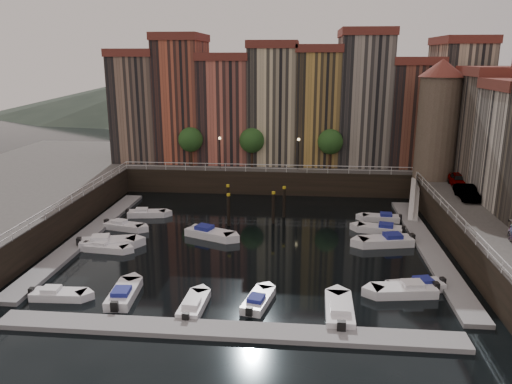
# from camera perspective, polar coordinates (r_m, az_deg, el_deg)

# --- Properties ---
(ground) EXTENTS (200.00, 200.00, 0.00)m
(ground) POSITION_cam_1_polar(r_m,az_deg,el_deg) (48.27, -0.33, -5.41)
(ground) COLOR black
(ground) RESTS_ON ground
(quay_far) EXTENTS (80.00, 20.00, 3.00)m
(quay_far) POSITION_cam_1_polar(r_m,az_deg,el_deg) (72.76, 1.73, 2.90)
(quay_far) COLOR black
(quay_far) RESTS_ON ground
(dock_left) EXTENTS (2.00, 28.00, 0.35)m
(dock_left) POSITION_cam_1_polar(r_m,az_deg,el_deg) (51.44, -18.78, -4.73)
(dock_left) COLOR gray
(dock_left) RESTS_ON ground
(dock_right) EXTENTS (2.00, 28.00, 0.35)m
(dock_right) POSITION_cam_1_polar(r_m,az_deg,el_deg) (48.47, 19.07, -5.98)
(dock_right) COLOR gray
(dock_right) RESTS_ON ground
(dock_near) EXTENTS (30.00, 2.00, 0.35)m
(dock_near) POSITION_cam_1_polar(r_m,az_deg,el_deg) (32.94, -3.42, -15.53)
(dock_near) COLOR gray
(dock_near) RESTS_ON ground
(mountains) EXTENTS (145.00, 100.00, 18.00)m
(mountains) POSITION_cam_1_polar(r_m,az_deg,el_deg) (155.24, 4.49, 11.80)
(mountains) COLOR #2D382D
(mountains) RESTS_ON ground
(far_terrace) EXTENTS (48.70, 10.30, 17.50)m
(far_terrace) POSITION_cam_1_polar(r_m,az_deg,el_deg) (68.73, 4.45, 10.11)
(far_terrace) COLOR #806451
(far_terrace) RESTS_ON quay_far
(corner_tower) EXTENTS (5.20, 5.20, 13.80)m
(corner_tower) POSITION_cam_1_polar(r_m,az_deg,el_deg) (61.79, 20.08, 7.97)
(corner_tower) COLOR #6B5B4C
(corner_tower) RESTS_ON quay_right
(promenade_trees) EXTENTS (21.20, 3.20, 5.20)m
(promenade_trees) POSITION_cam_1_polar(r_m,az_deg,el_deg) (64.27, 0.11, 5.88)
(promenade_trees) COLOR black
(promenade_trees) RESTS_ON quay_far
(street_lamps) EXTENTS (10.36, 0.36, 4.18)m
(street_lamps) POSITION_cam_1_polar(r_m,az_deg,el_deg) (63.38, 0.33, 5.12)
(street_lamps) COLOR black
(street_lamps) RESTS_ON quay_far
(railings) EXTENTS (36.08, 34.04, 0.52)m
(railings) POSITION_cam_1_polar(r_m,az_deg,el_deg) (51.75, 0.21, 0.42)
(railings) COLOR white
(railings) RESTS_ON ground
(gangway) EXTENTS (2.78, 8.32, 3.73)m
(gangway) POSITION_cam_1_polar(r_m,az_deg,el_deg) (58.34, 17.66, -0.51)
(gangway) COLOR white
(gangway) RESTS_ON ground
(mooring_pilings) EXTENTS (6.54, 3.97, 3.78)m
(mooring_pilings) POSITION_cam_1_polar(r_m,az_deg,el_deg) (53.24, -0.28, -1.55)
(mooring_pilings) COLOR black
(mooring_pilings) RESTS_ON ground
(boat_left_0) EXTENTS (4.12, 1.64, 0.94)m
(boat_left_0) POSITION_cam_1_polar(r_m,az_deg,el_deg) (39.68, -21.76, -10.81)
(boat_left_0) COLOR white
(boat_left_0) RESTS_ON ground
(boat_left_1) EXTENTS (4.17, 1.87, 0.94)m
(boat_left_1) POSITION_cam_1_polar(r_m,az_deg,el_deg) (47.37, -16.82, -6.09)
(boat_left_1) COLOR white
(boat_left_1) RESTS_ON ground
(boat_left_2) EXTENTS (5.39, 3.00, 1.21)m
(boat_left_2) POSITION_cam_1_polar(r_m,az_deg,el_deg) (48.28, -16.69, -5.56)
(boat_left_2) COLOR white
(boat_left_2) RESTS_ON ground
(boat_left_3) EXTENTS (4.42, 2.45, 0.99)m
(boat_left_3) POSITION_cam_1_polar(r_m,az_deg,el_deg) (52.68, -14.91, -3.77)
(boat_left_3) COLOR white
(boat_left_3) RESTS_ON ground
(boat_left_4) EXTENTS (4.38, 2.13, 0.98)m
(boat_left_4) POSITION_cam_1_polar(r_m,az_deg,el_deg) (56.26, -12.48, -2.40)
(boat_left_4) COLOR white
(boat_left_4) RESTS_ON ground
(boat_right_0) EXTENTS (5.00, 2.44, 1.12)m
(boat_right_0) POSITION_cam_1_polar(r_m,az_deg,el_deg) (39.01, 16.73, -10.70)
(boat_right_0) COLOR white
(boat_right_0) RESTS_ON ground
(boat_right_1) EXTENTS (4.49, 2.59, 1.01)m
(boat_right_1) POSITION_cam_1_polar(r_m,az_deg,el_deg) (40.04, 17.95, -10.17)
(boat_right_1) COLOR white
(boat_right_1) RESTS_ON ground
(boat_right_2) EXTENTS (5.35, 2.85, 1.20)m
(boat_right_2) POSITION_cam_1_polar(r_m,az_deg,el_deg) (48.25, 14.73, -5.43)
(boat_right_2) COLOR white
(boat_right_2) RESTS_ON ground
(boat_right_3) EXTENTS (4.73, 2.58, 1.06)m
(boat_right_3) POSITION_cam_1_polar(r_m,az_deg,el_deg) (51.51, 14.09, -4.12)
(boat_right_3) COLOR white
(boat_right_3) RESTS_ON ground
(boat_right_4) EXTENTS (4.14, 1.79, 0.94)m
(boat_right_4) POSITION_cam_1_polar(r_m,az_deg,el_deg) (55.17, 14.19, -2.87)
(boat_right_4) COLOR white
(boat_right_4) RESTS_ON ground
(boat_near_0) EXTENTS (2.02, 4.77, 1.08)m
(boat_near_0) POSITION_cam_1_polar(r_m,az_deg,el_deg) (38.11, -14.90, -11.22)
(boat_near_0) COLOR white
(boat_near_0) RESTS_ON ground
(boat_near_1) EXTENTS (1.69, 4.23, 0.96)m
(boat_near_1) POSITION_cam_1_polar(r_m,az_deg,el_deg) (35.73, -7.16, -12.73)
(boat_near_1) COLOR white
(boat_near_1) RESTS_ON ground
(boat_near_2) EXTENTS (2.29, 4.21, 0.94)m
(boat_near_2) POSITION_cam_1_polar(r_m,az_deg,el_deg) (36.08, 0.22, -12.32)
(boat_near_2) COLOR white
(boat_near_2) RESTS_ON ground
(boat_near_3) EXTENTS (1.93, 5.11, 1.17)m
(boat_near_3) POSITION_cam_1_polar(r_m,az_deg,el_deg) (35.07, 9.51, -13.27)
(boat_near_3) COLOR white
(boat_near_3) RESTS_ON ground
(car_a) EXTENTS (2.18, 4.60, 1.52)m
(car_a) POSITION_cam_1_polar(r_m,az_deg,el_deg) (59.44, 22.18, 1.20)
(car_a) COLOR gray
(car_a) RESTS_ON quay_right
(car_b) EXTENTS (1.57, 4.36, 1.43)m
(car_b) POSITION_cam_1_polar(r_m,az_deg,el_deg) (54.52, 22.94, -0.12)
(car_b) COLOR gray
(car_b) RESTS_ON quay_right
(boat_extra_909) EXTENTS (5.17, 3.57, 1.17)m
(boat_extra_909) POSITION_cam_1_polar(r_m,az_deg,el_deg) (48.92, -5.40, -4.70)
(boat_extra_909) COLOR white
(boat_extra_909) RESTS_ON ground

